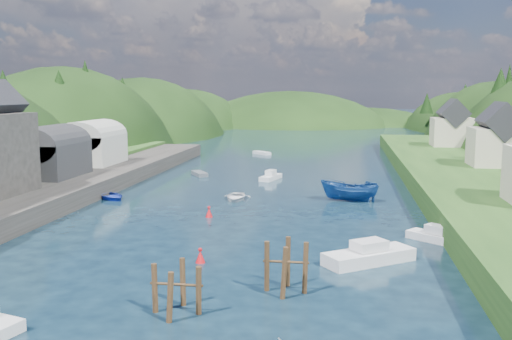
% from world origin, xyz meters
% --- Properties ---
extents(ground, '(600.00, 600.00, 0.00)m').
position_xyz_m(ground, '(0.00, 50.00, 0.00)').
color(ground, black).
rests_on(ground, ground).
extents(hillside_left, '(44.00, 245.56, 52.00)m').
position_xyz_m(hillside_left, '(-45.00, 75.00, -8.03)').
color(hillside_left, black).
rests_on(hillside_left, ground).
extents(far_hills, '(103.00, 68.00, 44.00)m').
position_xyz_m(far_hills, '(1.22, 174.01, -10.80)').
color(far_hills, black).
rests_on(far_hills, ground).
extents(hill_trees, '(91.56, 148.49, 12.75)m').
position_xyz_m(hill_trees, '(0.43, 63.72, 11.19)').
color(hill_trees, black).
rests_on(hill_trees, ground).
extents(quay_left, '(12.00, 110.00, 2.00)m').
position_xyz_m(quay_left, '(-24.00, 20.00, 1.00)').
color(quay_left, '#2D2B28').
rests_on(quay_left, ground).
extents(boat_sheds, '(7.00, 21.00, 7.50)m').
position_xyz_m(boat_sheds, '(-26.00, 39.00, 5.27)').
color(boat_sheds, '#2D2D30').
rests_on(boat_sheds, quay_left).
extents(terrace_right, '(16.00, 120.00, 2.40)m').
position_xyz_m(terrace_right, '(25.00, 40.00, 1.20)').
color(terrace_right, '#234719').
rests_on(terrace_right, ground).
extents(right_bank_cottages, '(9.00, 59.24, 8.41)m').
position_xyz_m(right_bank_cottages, '(28.00, 48.33, 5.84)').
color(right_bank_cottages, beige).
rests_on(right_bank_cottages, terrace_right).
extents(piling_cluster_near, '(3.00, 2.82, 3.37)m').
position_xyz_m(piling_cluster_near, '(0.07, -1.05, 1.12)').
color(piling_cluster_near, '#382314').
rests_on(piling_cluster_near, ground).
extents(piling_cluster_far, '(2.82, 2.67, 3.78)m').
position_xyz_m(piling_cluster_far, '(5.69, 3.22, 1.32)').
color(piling_cluster_far, '#382314').
rests_on(piling_cluster_far, ground).
extents(channel_buoy_near, '(0.70, 0.70, 1.10)m').
position_xyz_m(channel_buoy_near, '(-0.99, 8.28, 0.48)').
color(channel_buoy_near, '#B70E14').
rests_on(channel_buoy_near, ground).
extents(channel_buoy_far, '(0.70, 0.70, 1.10)m').
position_xyz_m(channel_buoy_far, '(-3.83, 22.79, 0.48)').
color(channel_buoy_far, '#B70E14').
rests_on(channel_buoy_far, ground).
extents(moored_boats, '(38.82, 88.69, 2.48)m').
position_xyz_m(moored_boats, '(-1.22, 17.85, 0.73)').
color(moored_boats, silver).
rests_on(moored_boats, ground).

